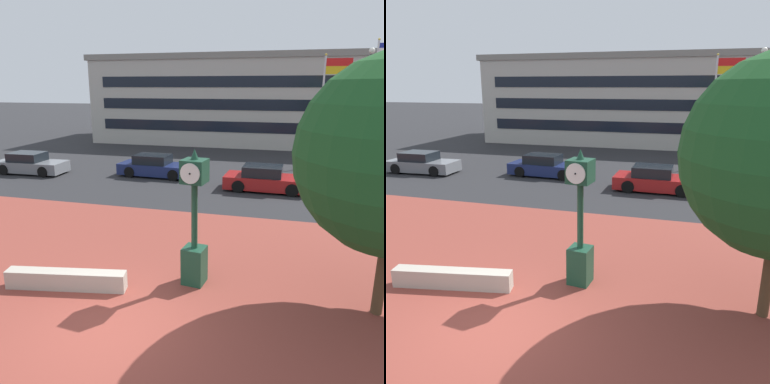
{
  "view_description": "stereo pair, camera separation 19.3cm",
  "coord_description": "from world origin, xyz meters",
  "views": [
    {
      "loc": [
        3.61,
        -6.62,
        5.22
      ],
      "look_at": [
        1.16,
        2.67,
        2.53
      ],
      "focal_mm": 35.63,
      "sensor_mm": 36.0,
      "label": 1
    },
    {
      "loc": [
        3.79,
        -6.57,
        5.22
      ],
      "look_at": [
        1.16,
        2.67,
        2.53
      ],
      "focal_mm": 35.63,
      "sensor_mm": 36.0,
      "label": 2
    }
  ],
  "objects": [
    {
      "name": "car_street_far",
      "position": [
        -4.16,
        14.31,
        0.57
      ],
      "size": [
        4.49,
        1.98,
        1.28
      ],
      "rotation": [
        0.0,
        0.0,
        4.66
      ],
      "color": "navy",
      "rests_on": "ground"
    },
    {
      "name": "flagpole_primary",
      "position": [
        5.51,
        19.78,
        4.32
      ],
      "size": [
        1.69,
        0.14,
        7.15
      ],
      "color": "silver",
      "rests_on": "ground"
    },
    {
      "name": "car_street_near",
      "position": [
        2.43,
        12.71,
        0.57
      ],
      "size": [
        4.31,
        1.99,
        1.28
      ],
      "rotation": [
        0.0,
        0.0,
        4.68
      ],
      "color": "maroon",
      "rests_on": "ground"
    },
    {
      "name": "ground_plane",
      "position": [
        0.0,
        0.0,
        0.0
      ],
      "size": [
        200.0,
        200.0,
        0.0
      ],
      "primitive_type": "plane",
      "color": "#262628"
    },
    {
      "name": "car_street_mid",
      "position": [
        -11.88,
        13.1,
        0.57
      ],
      "size": [
        4.35,
        1.93,
        1.28
      ],
      "rotation": [
        0.0,
        0.0,
        4.74
      ],
      "color": "slate",
      "rests_on": "ground"
    },
    {
      "name": "street_clock",
      "position": [
        1.27,
        2.5,
        1.64
      ],
      "size": [
        0.67,
        0.72,
        3.7
      ],
      "rotation": [
        0.0,
        0.0,
        -0.12
      ],
      "color": "#19422D",
      "rests_on": "ground"
    },
    {
      "name": "planter_wall",
      "position": [
        -1.94,
        1.33,
        0.25
      ],
      "size": [
        3.22,
        0.96,
        0.5
      ],
      "primitive_type": "cube",
      "rotation": [
        0.0,
        0.0,
        0.18
      ],
      "color": "#ADA393",
      "rests_on": "ground"
    },
    {
      "name": "plaza_brick_paving",
      "position": [
        0.0,
        2.13,
        0.0
      ],
      "size": [
        44.0,
        12.26,
        0.01
      ],
      "primitive_type": "cube",
      "color": "brown",
      "rests_on": "ground"
    },
    {
      "name": "flagpole_secondary",
      "position": [
        8.37,
        19.78,
        4.61
      ],
      "size": [
        1.39,
        0.14,
        7.97
      ],
      "color": "silver",
      "rests_on": "ground"
    },
    {
      "name": "street_lamp_post",
      "position": [
        7.79,
        19.04,
        4.45
      ],
      "size": [
        0.36,
        0.36,
        7.37
      ],
      "color": "#4C4C51",
      "rests_on": "ground"
    },
    {
      "name": "civic_building",
      "position": [
        -0.65,
        31.35,
        3.95
      ],
      "size": [
        28.41,
        11.55,
        7.88
      ],
      "color": "#B2ADA3",
      "rests_on": "ground"
    }
  ]
}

